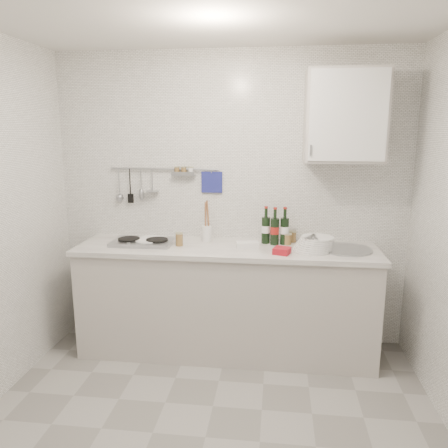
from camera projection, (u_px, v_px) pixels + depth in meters
The scene contains 15 objects.
floor at pixel (205, 437), 2.68m from camera, with size 3.00×3.00×0.00m, color slate.
back_wall at pixel (230, 201), 3.77m from camera, with size 3.00×0.02×2.50m, color silver.
counter at pixel (227, 302), 3.65m from camera, with size 2.44×0.64×0.96m.
wall_rail at pixel (162, 180), 3.78m from camera, with size 0.98×0.09×0.34m.
wall_cabinet at pixel (345, 116), 3.35m from camera, with size 0.60×0.38×0.70m.
plate_stack_hob at pixel (149, 241), 3.65m from camera, with size 0.28×0.27×0.04m.
plate_stack_sink at pixel (315, 244), 3.42m from camera, with size 0.32×0.30×0.12m.
wine_bottles at pixel (275, 226), 3.60m from camera, with size 0.23×0.11×0.31m.
butter_dish at pixel (247, 245), 3.49m from camera, with size 0.18×0.09×0.05m, color white.
strawberry_punnet at pixel (282, 251), 3.33m from camera, with size 0.12×0.12×0.05m, color #B51417.
utensil_crock at pixel (207, 231), 3.72m from camera, with size 0.09×0.09×0.35m.
jar_a at pixel (206, 235), 3.74m from camera, with size 0.06×0.06×0.09m.
jar_b at pixel (292, 236), 3.69m from camera, with size 0.07×0.07×0.09m.
jar_c at pixel (287, 239), 3.60m from camera, with size 0.07×0.07×0.09m.
jar_d at pixel (179, 239), 3.56m from camera, with size 0.06×0.06×0.11m.
Camera 1 is at (0.40, -2.31, 1.84)m, focal length 35.00 mm.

